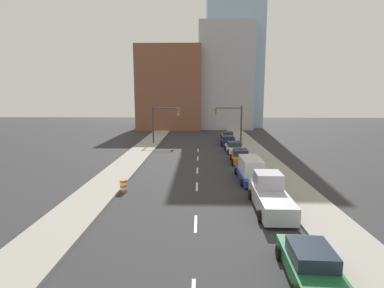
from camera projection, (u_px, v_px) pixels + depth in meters
sidewalk_left at (154, 139)px, 51.69m from camera, size 3.27×96.02×0.17m
sidewalk_right at (243, 139)px, 51.30m from camera, size 3.27×96.02×0.17m
lane_stripe_at_14m at (196, 224)px, 17.60m from camera, size 0.16×2.40×0.01m
lane_stripe_at_21m at (197, 187)px, 24.77m from camera, size 0.16×2.40×0.01m
lane_stripe_at_26m at (197, 170)px, 30.08m from camera, size 0.16×2.40×0.01m
lane_stripe_at_32m at (198, 158)px, 35.89m from camera, size 0.16×2.40×0.01m
lane_stripe_at_38m at (198, 150)px, 41.28m from camera, size 0.16×2.40×0.01m
building_brick_left at (171, 89)px, 69.95m from camera, size 14.00×16.00×18.04m
building_office_center at (223, 79)px, 73.18m from camera, size 12.00×20.00×23.11m
building_glass_right at (232, 42)px, 75.58m from camera, size 13.00×20.00×41.74m
traffic_signal_left at (161, 119)px, 45.91m from camera, size 4.20×0.35×5.99m
traffic_signal_right at (233, 119)px, 45.63m from camera, size 4.20×0.35×5.99m
traffic_barrel at (123, 186)px, 23.39m from camera, size 0.56×0.56×0.95m
sedan_green at (311, 264)px, 12.20m from camera, size 2.29×4.70×1.40m
pickup_truck_silver at (270, 195)px, 19.80m from camera, size 2.35×6.41×2.28m
box_truck_blue at (250, 170)px, 26.36m from camera, size 2.26×5.99×2.07m
sedan_orange at (240, 157)px, 33.57m from camera, size 2.19×4.59×1.49m
sedan_white at (234, 147)px, 39.83m from camera, size 2.31×4.80×1.38m
sedan_navy at (228, 141)px, 45.49m from camera, size 2.37×4.39×1.42m
sedan_yellow at (228, 136)px, 50.76m from camera, size 2.23×4.42×1.42m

